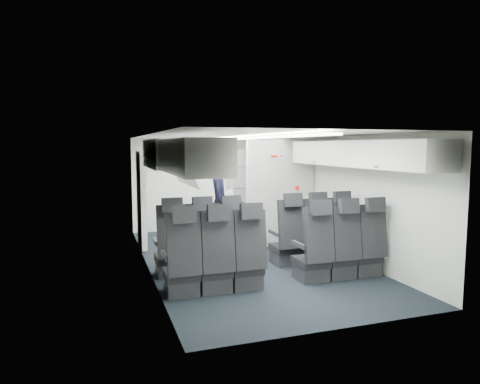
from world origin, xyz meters
TOP-DOWN VIEW (x-y plane):
  - cabin_shell at (0.00, 0.00)m, footprint 3.41×6.01m
  - seat_row_front at (-0.00, -0.53)m, footprint 3.33×0.56m
  - seat_row_mid at (-0.00, -1.43)m, footprint 3.33×0.56m
  - overhead_bin_left_rear at (-1.40, -2.00)m, footprint 0.53×1.80m
  - overhead_bin_left_front_open at (-1.44, -0.25)m, footprint 0.64×1.70m
  - overhead_bin_right_rear at (1.40, -2.00)m, footprint 0.53×1.80m
  - overhead_bin_right_front at (1.40, -0.25)m, footprint 0.53×1.70m
  - bulkhead_partition at (0.98, 0.80)m, footprint 1.40×0.15m
  - galley_unit at (0.95, 2.72)m, footprint 0.85×0.52m
  - boarding_door at (-1.64, 1.55)m, footprint 0.12×1.27m
  - flight_attendant at (-0.09, 1.46)m, footprint 0.58×0.70m
  - carry_on_bag at (-1.37, -0.29)m, footprint 0.48×0.39m
  - papers at (0.10, 1.41)m, footprint 0.19×0.04m

SIDE VIEW (x-z plane):
  - seat_row_front at x=0.00m, z-range -0.21..1.02m
  - seat_row_mid at x=0.00m, z-range -0.21..1.02m
  - flight_attendant at x=-0.09m, z-range 0.00..1.66m
  - galley_unit at x=0.95m, z-range 0.00..1.90m
  - boarding_door at x=-1.64m, z-range 0.02..1.88m
  - papers at x=0.10m, z-range 0.94..1.08m
  - bulkhead_partition at x=0.98m, z-range 0.01..2.14m
  - cabin_shell at x=0.00m, z-range 0.04..2.21m
  - overhead_bin_left_front_open at x=-1.44m, z-range 1.38..2.10m
  - carry_on_bag at x=-1.37m, z-range 1.69..1.94m
  - overhead_bin_right_front at x=1.40m, z-range 1.66..2.06m
  - overhead_bin_left_rear at x=-1.40m, z-range 1.66..2.06m
  - overhead_bin_right_rear at x=1.40m, z-range 1.66..2.06m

